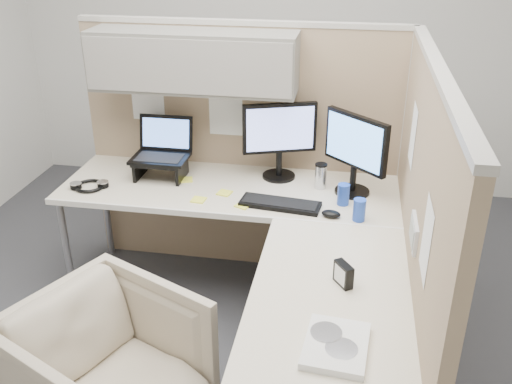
% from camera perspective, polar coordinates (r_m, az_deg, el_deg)
% --- Properties ---
extents(ground, '(4.50, 4.50, 0.00)m').
position_cam_1_polar(ground, '(3.30, -2.55, -15.19)').
color(ground, '#35363A').
rests_on(ground, ground).
extents(partition_back, '(2.00, 0.36, 1.63)m').
position_cam_1_polar(partition_back, '(3.52, -3.48, 8.09)').
color(partition_back, '#9E8467').
rests_on(partition_back, ground).
extents(partition_right, '(0.07, 2.03, 1.63)m').
position_cam_1_polar(partition_right, '(2.74, 15.58, -4.71)').
color(partition_right, '#9E8467').
rests_on(partition_right, ground).
extents(desk, '(2.00, 1.98, 0.73)m').
position_cam_1_polar(desk, '(2.98, 0.06, -3.87)').
color(desk, beige).
rests_on(desk, ground).
extents(office_chair, '(0.91, 0.93, 0.74)m').
position_cam_1_polar(office_chair, '(2.72, -14.65, -16.46)').
color(office_chair, '#B6A791').
rests_on(office_chair, ground).
extents(monitor_left, '(0.43, 0.20, 0.47)m').
position_cam_1_polar(monitor_left, '(3.38, 2.37, 5.74)').
color(monitor_left, black).
rests_on(monitor_left, desk).
extents(monitor_right, '(0.35, 0.32, 0.47)m').
position_cam_1_polar(monitor_right, '(3.23, 9.90, 4.34)').
color(monitor_right, black).
rests_on(monitor_right, desk).
extents(laptop_station, '(0.33, 0.29, 0.35)m').
position_cam_1_polar(laptop_station, '(3.50, -9.41, 3.64)').
color(laptop_station, black).
rests_on(laptop_station, desk).
extents(keyboard, '(0.46, 0.20, 0.02)m').
position_cam_1_polar(keyboard, '(3.13, 2.43, -1.22)').
color(keyboard, black).
rests_on(keyboard, desk).
extents(mouse, '(0.11, 0.08, 0.04)m').
position_cam_1_polar(mouse, '(3.04, 7.52, -2.18)').
color(mouse, black).
rests_on(mouse, desk).
extents(travel_mug, '(0.07, 0.07, 0.15)m').
position_cam_1_polar(travel_mug, '(3.34, 6.49, 1.61)').
color(travel_mug, silver).
rests_on(travel_mug, desk).
extents(soda_can_green, '(0.07, 0.07, 0.12)m').
position_cam_1_polar(soda_can_green, '(3.01, 10.29, -1.78)').
color(soda_can_green, '#1E3FA5').
rests_on(soda_can_green, desk).
extents(soda_can_silver, '(0.07, 0.07, 0.12)m').
position_cam_1_polar(soda_can_silver, '(3.17, 8.73, -0.24)').
color(soda_can_silver, '#1E3FA5').
rests_on(soda_can_silver, desk).
extents(sticky_note_c, '(0.10, 0.10, 0.01)m').
position_cam_1_polar(sticky_note_c, '(3.47, -6.99, 1.23)').
color(sticky_note_c, '#F2F340').
rests_on(sticky_note_c, desk).
extents(sticky_note_b, '(0.10, 0.10, 0.01)m').
position_cam_1_polar(sticky_note_b, '(3.14, -1.29, -1.34)').
color(sticky_note_b, '#F2F340').
rests_on(sticky_note_b, desk).
extents(sticky_note_a, '(0.08, 0.08, 0.01)m').
position_cam_1_polar(sticky_note_a, '(3.21, -5.77, -0.78)').
color(sticky_note_a, '#F2F340').
rests_on(sticky_note_a, desk).
extents(sticky_note_d, '(0.09, 0.09, 0.01)m').
position_cam_1_polar(sticky_note_d, '(3.28, -3.18, -0.09)').
color(sticky_note_d, '#F2F340').
rests_on(sticky_note_d, desk).
extents(headphones, '(0.22, 0.22, 0.03)m').
position_cam_1_polar(headphones, '(3.48, -16.31, 0.61)').
color(headphones, black).
rests_on(headphones, desk).
extents(paper_stack, '(0.25, 0.31, 0.03)m').
position_cam_1_polar(paper_stack, '(2.19, 8.00, -14.95)').
color(paper_stack, white).
rests_on(paper_stack, desk).
extents(desk_clock, '(0.09, 0.11, 0.10)m').
position_cam_1_polar(desk_clock, '(2.50, 8.72, -8.14)').
color(desk_clock, black).
rests_on(desk_clock, desk).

